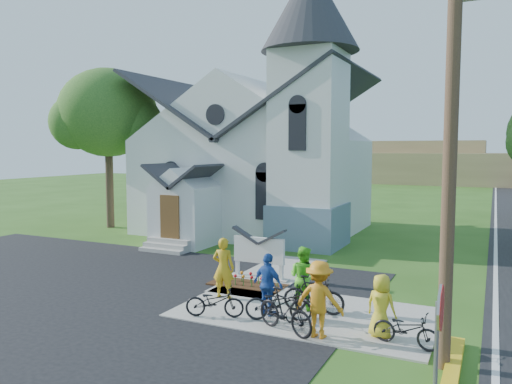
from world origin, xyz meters
The scene contains 20 objects.
ground centered at (0.00, 0.00, 0.00)m, with size 120.00×120.00×0.00m, color #2D5418.
parking_lot centered at (-7.00, -2.00, 0.01)m, with size 20.00×16.00×0.02m, color black.
sidewalk centered at (1.50, 0.50, 0.03)m, with size 7.00×4.00×0.05m, color gray.
church centered at (-5.48, 12.48, 5.25)m, with size 12.35×12.00×13.00m.
church_sign centered at (-1.20, 3.20, 1.03)m, with size 2.20×0.40×1.70m.
flower_bed centered at (-1.20, 2.30, 0.04)m, with size 2.60×1.10×0.07m, color #38230F.
utility_pole centered at (5.36, -1.50, 5.40)m, with size 3.45×0.28×10.00m.
stop_sign centered at (5.43, -4.20, 1.78)m, with size 0.11×0.76×2.48m.
tree_lot_corner centered at (-14.00, 10.00, 6.60)m, with size 5.60×5.60×9.15m.
distant_hills centered at (3.36, 56.33, 2.17)m, with size 61.00×10.00×5.60m.
cyclist_0 centered at (-1.20, 0.68, 0.98)m, with size 0.68×0.44×1.86m, color #BB9116.
bike_0 centered at (-0.56, -0.95, 0.47)m, with size 0.55×1.59×0.84m, color black.
cyclist_1 centered at (1.32, 0.80, 0.94)m, with size 0.86×0.67×1.78m, color #55CD26.
bike_1 centered at (1.75, 0.48, 0.57)m, with size 0.49×1.73×1.04m, color black.
cyclist_2 centered at (0.68, -0.19, 0.90)m, with size 1.00×0.42×1.70m, color #204CA4.
bike_2 centered at (1.12, -0.50, 0.52)m, with size 0.62×1.78×0.94m, color black.
cyclist_3 centered at (2.44, -1.11, 0.98)m, with size 1.20×0.69×1.86m, color orange.
bike_3 centered at (1.59, -1.20, 0.60)m, with size 0.51×1.81×1.09m, color black.
cyclist_4 centered at (3.79, -0.50, 0.82)m, with size 0.76×0.49×1.55m, color gold.
bike_4 centered at (4.43, -0.80, 0.46)m, with size 0.54×1.54×0.81m, color black.
Camera 1 is at (6.13, -12.32, 4.59)m, focal length 35.00 mm.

